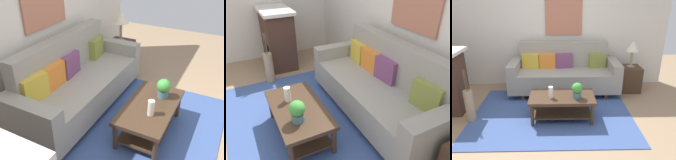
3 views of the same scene
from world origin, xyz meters
The scene contains 13 objects.
ground_plane centered at (0.00, 0.00, 0.00)m, with size 9.20×9.20×0.00m, color #9E7F60.
wall_back centered at (0.00, 2.02, 1.35)m, with size 5.20×0.10×2.70m, color silver.
area_rug centered at (0.00, 0.50, 0.01)m, with size 2.84×2.06×0.01m, color #3D5693.
couch centered at (0.25, 1.48, 0.43)m, with size 2.31×0.84×1.08m.
throw_pillow_mustard centered at (-0.48, 1.61, 0.68)m, with size 0.36×0.12×0.32m, color gold.
throw_pillow_orange centered at (-0.12, 1.61, 0.68)m, with size 0.36×0.12×0.32m, color orange.
throw_pillow_plum centered at (0.25, 1.61, 0.68)m, with size 0.36×0.12×0.32m, color #7A4270.
throw_pillow_olive centered at (0.97, 1.61, 0.68)m, with size 0.36×0.12×0.32m, color olive.
coffee_table centered at (0.18, 0.35, 0.31)m, with size 1.10×0.60×0.43m.
tabletop_vase centered at (-0.01, 0.28, 0.53)m, with size 0.08×0.08×0.20m, color white.
potted_plant_tabletop centered at (0.43, 0.27, 0.57)m, with size 0.18×0.18×0.26m.
side_table centered at (1.70, 1.51, 0.28)m, with size 0.44×0.44×0.56m, color #422D1E.
table_lamp centered at (1.70, 1.51, 0.99)m, with size 0.28×0.28×0.57m.
Camera 1 is at (-2.35, -0.42, 2.27)m, focal length 40.48 mm.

